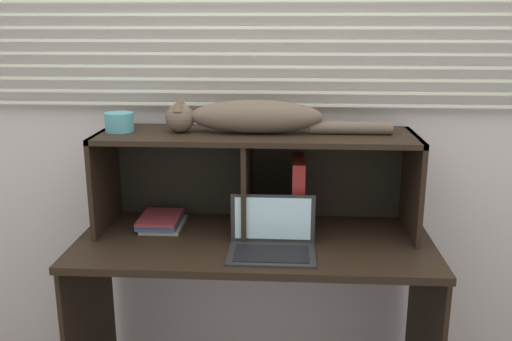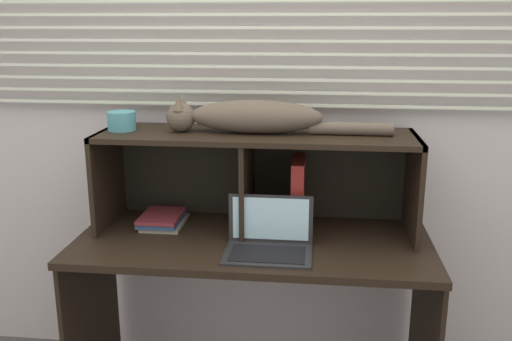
% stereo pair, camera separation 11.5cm
% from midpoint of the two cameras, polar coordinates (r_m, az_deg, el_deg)
% --- Properties ---
extents(back_panel_with_blinds, '(4.40, 0.08, 2.50)m').
position_cam_midpoint_polar(back_panel_with_blinds, '(2.52, 1.93, 6.88)').
color(back_panel_with_blinds, beige).
rests_on(back_panel_with_blinds, ground).
extents(desk, '(1.45, 0.64, 0.75)m').
position_cam_midpoint_polar(desk, '(2.37, 1.08, -10.30)').
color(desk, black).
rests_on(desk, ground).
extents(hutch_shelf_unit, '(1.32, 0.38, 0.42)m').
position_cam_midpoint_polar(hutch_shelf_unit, '(2.36, 1.38, 1.07)').
color(hutch_shelf_unit, black).
rests_on(hutch_shelf_unit, desk).
extents(cat, '(0.93, 0.15, 0.15)m').
position_cam_midpoint_polar(cat, '(2.29, 0.85, 5.45)').
color(cat, brown).
rests_on(cat, hutch_shelf_unit).
extents(laptop, '(0.33, 0.23, 0.21)m').
position_cam_midpoint_polar(laptop, '(2.18, 2.84, -7.24)').
color(laptop, '#252525').
rests_on(laptop, desk).
extents(binder_upright, '(0.05, 0.24, 0.31)m').
position_cam_midpoint_polar(binder_upright, '(2.36, 5.70, -2.54)').
color(binder_upright, maroon).
rests_on(binder_upright, desk).
extents(book_stack, '(0.18, 0.23, 0.05)m').
position_cam_midpoint_polar(book_stack, '(2.48, -8.18, -4.97)').
color(book_stack, gray).
rests_on(book_stack, desk).
extents(small_basket, '(0.12, 0.12, 0.08)m').
position_cam_midpoint_polar(small_basket, '(2.41, -12.22, 4.95)').
color(small_basket, teal).
rests_on(small_basket, hutch_shelf_unit).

